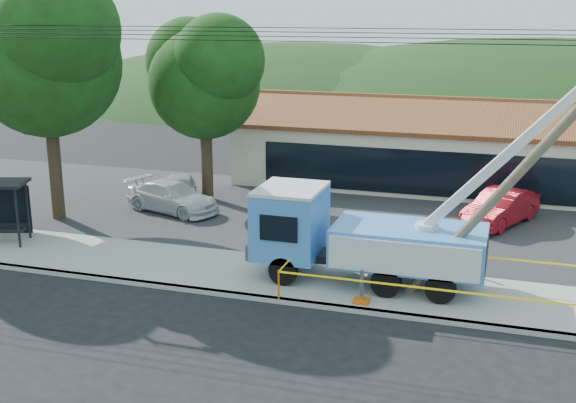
{
  "coord_description": "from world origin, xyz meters",
  "views": [
    {
      "loc": [
        6.96,
        -18.31,
        9.19
      ],
      "look_at": [
        -0.38,
        5.0,
        2.56
      ],
      "focal_mm": 45.0,
      "sensor_mm": 36.0,
      "label": 1
    }
  ],
  "objects_px": {
    "utility_truck": "(362,234)",
    "car_white": "(173,213)",
    "car_red": "(499,226)",
    "leaning_pole": "(531,160)",
    "car_silver": "(180,205)"
  },
  "relations": [
    {
      "from": "car_red",
      "to": "car_white",
      "type": "height_order",
      "value": "car_red"
    },
    {
      "from": "utility_truck",
      "to": "car_silver",
      "type": "relative_size",
      "value": 3.0
    },
    {
      "from": "utility_truck",
      "to": "car_silver",
      "type": "bearing_deg",
      "value": 144.15
    },
    {
      "from": "car_silver",
      "to": "car_white",
      "type": "height_order",
      "value": "same"
    },
    {
      "from": "leaning_pole",
      "to": "car_white",
      "type": "relative_size",
      "value": 1.83
    },
    {
      "from": "leaning_pole",
      "to": "utility_truck",
      "type": "bearing_deg",
      "value": 174.33
    },
    {
      "from": "utility_truck",
      "to": "car_white",
      "type": "bearing_deg",
      "value": 148.99
    },
    {
      "from": "utility_truck",
      "to": "car_white",
      "type": "distance_m",
      "value": 11.87
    },
    {
      "from": "car_red",
      "to": "leaning_pole",
      "type": "bearing_deg",
      "value": -59.65
    },
    {
      "from": "utility_truck",
      "to": "car_white",
      "type": "relative_size",
      "value": 2.56
    },
    {
      "from": "car_red",
      "to": "car_white",
      "type": "bearing_deg",
      "value": -145.49
    },
    {
      "from": "utility_truck",
      "to": "car_white",
      "type": "height_order",
      "value": "utility_truck"
    },
    {
      "from": "car_silver",
      "to": "car_white",
      "type": "xyz_separation_m",
      "value": [
        0.33,
        -1.46,
        0.0
      ]
    },
    {
      "from": "car_red",
      "to": "car_white",
      "type": "xyz_separation_m",
      "value": [
        -14.35,
        -2.38,
        0.0
      ]
    },
    {
      "from": "car_silver",
      "to": "car_red",
      "type": "distance_m",
      "value": 14.71
    }
  ]
}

